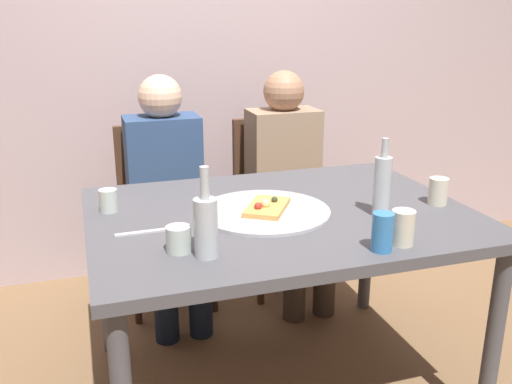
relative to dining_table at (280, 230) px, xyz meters
name	(u,v)px	position (x,y,z in m)	size (l,w,h in m)	color
ground_plane	(278,382)	(0.00, 0.00, -0.67)	(8.00, 8.00, 0.00)	brown
back_wall	(200,40)	(0.00, 1.31, 0.63)	(6.00, 0.10, 2.60)	#B29EA3
dining_table	(280,230)	(0.00, 0.00, 0.00)	(1.39, 1.03, 0.75)	#4C4C51
pizza_tray	(264,211)	(-0.06, 0.00, 0.08)	(0.48, 0.48, 0.01)	#ADADB2
pizza_slice_last	(266,206)	(-0.05, 0.00, 0.10)	(0.23, 0.26, 0.05)	tan
wine_bottle	(206,225)	(-0.35, -0.31, 0.18)	(0.07, 0.07, 0.28)	#B2BCC1
beer_bottle	(382,185)	(0.33, -0.15, 0.19)	(0.06, 0.06, 0.28)	#B2BCC1
tumbler_near	(179,239)	(-0.42, -0.25, 0.12)	(0.08, 0.08, 0.08)	#B7C6BC
tumbler_far	(438,191)	(0.60, -0.11, 0.13)	(0.07, 0.07, 0.10)	beige
wine_glass	(108,201)	(-0.60, 0.19, 0.12)	(0.07, 0.07, 0.08)	#B7C6BC
short_glass	(403,228)	(0.26, -0.41, 0.13)	(0.07, 0.07, 0.11)	beige
soda_can	(382,232)	(0.17, -0.43, 0.14)	(0.07, 0.07, 0.12)	#337AC1
table_knife	(148,232)	(-0.49, -0.06, 0.08)	(0.22, 0.02, 0.01)	#B7B7BC
chair_left	(164,202)	(-0.30, 0.92, -0.16)	(0.44, 0.44, 0.90)	#472D1E
chair_right	(278,191)	(0.33, 0.92, -0.16)	(0.44, 0.44, 0.90)	#472D1E
guest_in_sweater	(168,187)	(-0.30, 0.76, -0.03)	(0.36, 0.56, 1.17)	navy
guest_in_beanie	(289,176)	(0.33, 0.76, -0.03)	(0.36, 0.56, 1.17)	#937A60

